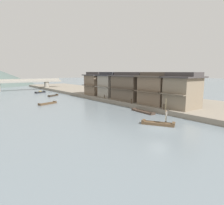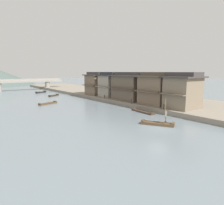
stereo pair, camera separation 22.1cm
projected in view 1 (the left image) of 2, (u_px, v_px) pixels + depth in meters
The scene contains 17 objects.
ground_plane at pixel (159, 129), 24.56m from camera, with size 400.00×400.00×0.00m, color slate.
riverbank_right at pixel (114, 95), 57.80m from camera, with size 18.00×110.00×0.82m, color gray.
boat_foreground_poled at pixel (158, 124), 26.45m from camera, with size 3.06×4.25×0.54m.
boatman_person at pixel (166, 114), 25.86m from camera, with size 0.43×0.47×3.04m.
boat_moored_nearest at pixel (40, 92), 66.27m from camera, with size 3.89×2.47×0.80m.
boat_moored_second at pixel (143, 112), 34.66m from camera, with size 1.47×5.30×0.37m.
boat_moored_third at pixel (53, 96), 57.63m from camera, with size 3.72×2.66×0.48m.
boat_moored_far at pixel (48, 104), 43.30m from camera, with size 4.46×2.42×0.46m.
house_waterfront_nearest at pixel (183, 91), 33.67m from camera, with size 6.31×5.47×6.14m.
house_waterfront_second at pixel (158, 89), 38.23m from camera, with size 6.95×6.56×6.14m.
house_waterfront_tall at pixel (131, 86), 44.23m from camera, with size 7.09×8.36×6.14m.
house_waterfront_narrow at pixel (110, 85), 49.35m from camera, with size 5.71×5.44×6.14m.
house_waterfront_far at pixel (96, 83), 54.42m from camera, with size 5.95×6.15×6.14m.
mooring_post_dock_near at pixel (164, 107), 33.10m from camera, with size 0.20×0.20×0.92m, color #473828.
mooring_post_dock_mid at pixel (131, 101), 39.29m from camera, with size 0.20×0.20×0.90m, color #473828.
mooring_post_dock_far at pixel (104, 97), 46.59m from camera, with size 0.20×0.20×0.84m, color #473828.
stone_bridge at pixel (24, 83), 74.71m from camera, with size 28.92×2.40×4.33m.
Camera 1 is at (-19.07, -15.32, 7.03)m, focal length 31.86 mm.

